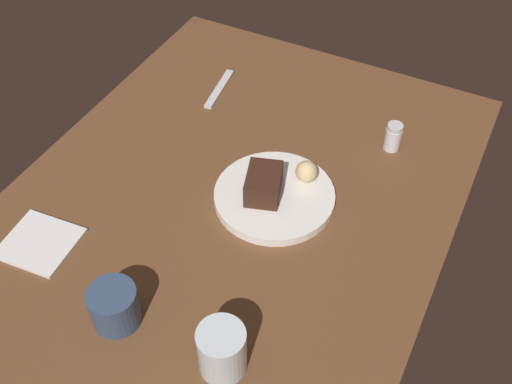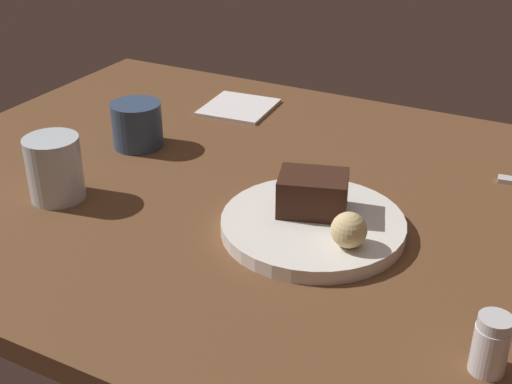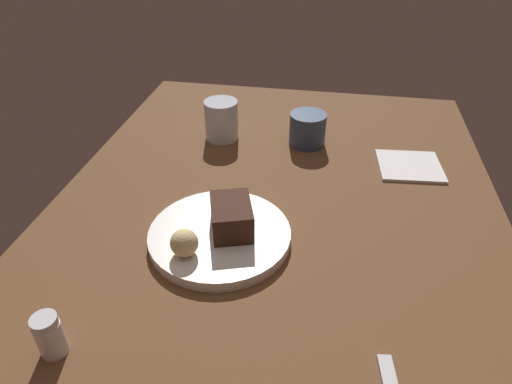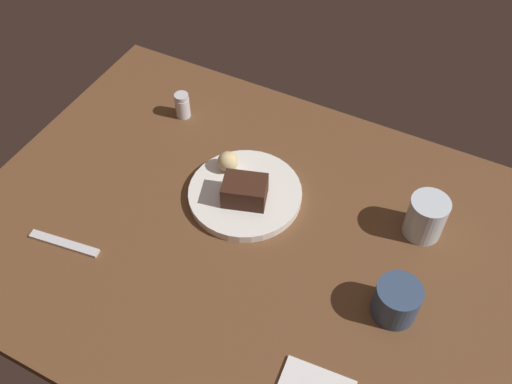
{
  "view_description": "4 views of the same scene",
  "coord_description": "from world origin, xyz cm",
  "px_view_note": "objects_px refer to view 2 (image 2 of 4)",
  "views": [
    {
      "loc": [
        -66.8,
        -41.68,
        92.04
      ],
      "look_at": [
        3.82,
        -5.84,
        8.1
      ],
      "focal_mm": 42.77,
      "sensor_mm": 36.0,
      "label": 1
    },
    {
      "loc": [
        36.25,
        -77.86,
        49.13
      ],
      "look_at": [
        -0.81,
        -7.08,
        6.29
      ],
      "focal_mm": 47.41,
      "sensor_mm": 36.0,
      "label": 2
    },
    {
      "loc": [
        64.39,
        8.35,
        53.71
      ],
      "look_at": [
        -0.91,
        -3.19,
        7.41
      ],
      "focal_mm": 31.81,
      "sensor_mm": 36.0,
      "label": 3
    },
    {
      "loc": [
        -28.75,
        58.91,
        95.01
      ],
      "look_at": [
        4.42,
        -6.02,
        8.36
      ],
      "focal_mm": 39.56,
      "sensor_mm": 36.0,
      "label": 4
    }
  ],
  "objects_px": {
    "dessert_plate": "(313,225)",
    "folded_napkin": "(239,107)",
    "bread_roll": "(349,230)",
    "coffee_cup": "(137,125)",
    "water_glass": "(55,168)",
    "salt_shaker": "(491,345)",
    "chocolate_cake_slice": "(313,193)"
  },
  "relations": [
    {
      "from": "dessert_plate",
      "to": "chocolate_cake_slice",
      "type": "height_order",
      "value": "chocolate_cake_slice"
    },
    {
      "from": "folded_napkin",
      "to": "coffee_cup",
      "type": "bearing_deg",
      "value": -106.29
    },
    {
      "from": "dessert_plate",
      "to": "chocolate_cake_slice",
      "type": "relative_size",
      "value": 2.69
    },
    {
      "from": "bread_roll",
      "to": "water_glass",
      "type": "height_order",
      "value": "water_glass"
    },
    {
      "from": "salt_shaker",
      "to": "folded_napkin",
      "type": "xyz_separation_m",
      "value": [
        -0.55,
        0.5,
        -0.03
      ]
    },
    {
      "from": "chocolate_cake_slice",
      "to": "water_glass",
      "type": "relative_size",
      "value": 0.97
    },
    {
      "from": "coffee_cup",
      "to": "folded_napkin",
      "type": "xyz_separation_m",
      "value": [
        0.07,
        0.22,
        -0.03
      ]
    },
    {
      "from": "dessert_plate",
      "to": "water_glass",
      "type": "distance_m",
      "value": 0.37
    },
    {
      "from": "bread_roll",
      "to": "salt_shaker",
      "type": "bearing_deg",
      "value": -32.16
    },
    {
      "from": "salt_shaker",
      "to": "folded_napkin",
      "type": "bearing_deg",
      "value": 137.75
    },
    {
      "from": "salt_shaker",
      "to": "folded_napkin",
      "type": "height_order",
      "value": "salt_shaker"
    },
    {
      "from": "chocolate_cake_slice",
      "to": "salt_shaker",
      "type": "distance_m",
      "value": 0.32
    },
    {
      "from": "bread_roll",
      "to": "coffee_cup",
      "type": "bearing_deg",
      "value": 159.88
    },
    {
      "from": "water_glass",
      "to": "coffee_cup",
      "type": "distance_m",
      "value": 0.2
    },
    {
      "from": "water_glass",
      "to": "bread_roll",
      "type": "bearing_deg",
      "value": 5.75
    },
    {
      "from": "dessert_plate",
      "to": "salt_shaker",
      "type": "relative_size",
      "value": 3.75
    },
    {
      "from": "salt_shaker",
      "to": "coffee_cup",
      "type": "relative_size",
      "value": 0.78
    },
    {
      "from": "dessert_plate",
      "to": "bread_roll",
      "type": "xyz_separation_m",
      "value": [
        0.06,
        -0.04,
        0.03
      ]
    },
    {
      "from": "dessert_plate",
      "to": "folded_napkin",
      "type": "bearing_deg",
      "value": 131.21
    },
    {
      "from": "water_glass",
      "to": "coffee_cup",
      "type": "height_order",
      "value": "water_glass"
    },
    {
      "from": "salt_shaker",
      "to": "water_glass",
      "type": "distance_m",
      "value": 0.61
    },
    {
      "from": "water_glass",
      "to": "coffee_cup",
      "type": "xyz_separation_m",
      "value": [
        -0.01,
        0.2,
        -0.01
      ]
    },
    {
      "from": "dessert_plate",
      "to": "water_glass",
      "type": "relative_size",
      "value": 2.61
    },
    {
      "from": "dessert_plate",
      "to": "coffee_cup",
      "type": "bearing_deg",
      "value": 162.26
    },
    {
      "from": "salt_shaker",
      "to": "coffee_cup",
      "type": "height_order",
      "value": "coffee_cup"
    },
    {
      "from": "bread_roll",
      "to": "coffee_cup",
      "type": "distance_m",
      "value": 0.45
    },
    {
      "from": "water_glass",
      "to": "folded_napkin",
      "type": "xyz_separation_m",
      "value": [
        0.06,
        0.42,
        -0.04
      ]
    },
    {
      "from": "chocolate_cake_slice",
      "to": "coffee_cup",
      "type": "relative_size",
      "value": 1.08
    },
    {
      "from": "folded_napkin",
      "to": "bread_roll",
      "type": "bearing_deg",
      "value": -46.51
    },
    {
      "from": "salt_shaker",
      "to": "folded_napkin",
      "type": "relative_size",
      "value": 0.49
    },
    {
      "from": "water_glass",
      "to": "coffee_cup",
      "type": "relative_size",
      "value": 1.12
    },
    {
      "from": "chocolate_cake_slice",
      "to": "salt_shaker",
      "type": "xyz_separation_m",
      "value": [
        0.26,
        -0.18,
        -0.01
      ]
    }
  ]
}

